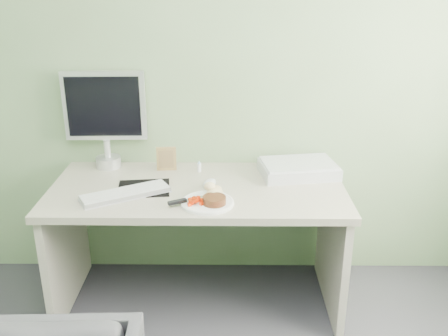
{
  "coord_description": "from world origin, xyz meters",
  "views": [
    {
      "loc": [
        0.17,
        -0.86,
        1.81
      ],
      "look_at": [
        0.15,
        1.5,
        0.89
      ],
      "focal_mm": 40.0,
      "sensor_mm": 36.0,
      "label": 1
    }
  ],
  "objects_px": {
    "plate": "(207,203)",
    "scanner": "(298,169)",
    "monitor": "(105,114)",
    "desk": "(198,217)"
  },
  "relations": [
    {
      "from": "desk",
      "to": "plate",
      "type": "height_order",
      "value": "plate"
    },
    {
      "from": "desk",
      "to": "scanner",
      "type": "bearing_deg",
      "value": 17.61
    },
    {
      "from": "plate",
      "to": "monitor",
      "type": "relative_size",
      "value": 0.47
    },
    {
      "from": "desk",
      "to": "plate",
      "type": "relative_size",
      "value": 5.99
    },
    {
      "from": "desk",
      "to": "monitor",
      "type": "relative_size",
      "value": 2.81
    },
    {
      "from": "plate",
      "to": "scanner",
      "type": "relative_size",
      "value": 0.63
    },
    {
      "from": "plate",
      "to": "monitor",
      "type": "bearing_deg",
      "value": 139.0
    },
    {
      "from": "desk",
      "to": "plate",
      "type": "xyz_separation_m",
      "value": [
        0.06,
        -0.22,
        0.19
      ]
    },
    {
      "from": "monitor",
      "to": "plate",
      "type": "bearing_deg",
      "value": -42.81
    },
    {
      "from": "scanner",
      "to": "monitor",
      "type": "relative_size",
      "value": 0.75
    }
  ]
}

